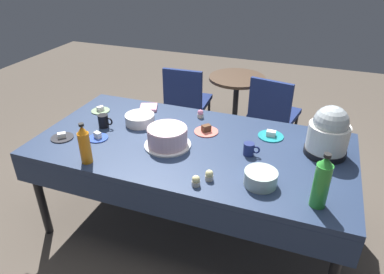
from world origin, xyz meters
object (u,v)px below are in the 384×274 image
Objects in this scene: potluck_table at (192,151)px; cupcake_vanilla at (209,175)px; coffee_mug_black at (104,121)px; maroon_chair_left at (186,98)px; dessert_plate_coral at (206,130)px; cupcake_berry at (196,181)px; soda_bottle_lime_soda at (322,182)px; cupcake_lemon at (200,114)px; dessert_plate_teal at (271,135)px; frosted_layer_cake at (167,137)px; dessert_plate_sage at (100,110)px; soda_bottle_orange_juice at (85,145)px; maroon_chair_right at (273,111)px; glass_salad_bowl at (261,178)px; dessert_plate_cobalt at (98,137)px; dessert_plate_charcoal at (62,137)px; slow_cooker at (329,133)px; coffee_mug_navy at (249,149)px; ceramic_snack_bowl at (140,119)px; cupcake_mint at (341,132)px; round_cafe_table at (236,96)px.

cupcake_vanilla reaches higher than potluck_table.
maroon_chair_left is at bearing 82.63° from coffee_mug_black.
dessert_plate_coral is 0.21× the size of maroon_chair_left.
cupcake_berry is 0.68m from soda_bottle_lime_soda.
cupcake_lemon is 0.75m from coffee_mug_black.
frosted_layer_cake is at bearing -149.95° from dessert_plate_teal.
cupcake_vanilla is at bearing -56.34° from potluck_table.
dessert_plate_sage is 0.78m from soda_bottle_orange_juice.
frosted_layer_cake is 1.52m from maroon_chair_right.
glass_salad_bowl is 1.20m from dessert_plate_cobalt.
dessert_plate_teal is 0.22× the size of maroon_chair_left.
maroon_chair_right reaches higher than dessert_plate_charcoal.
coffee_mug_navy is (-0.47, -0.19, -0.12)m from slow_cooker.
ceramic_snack_bowl is 1.41× the size of dessert_plate_charcoal.
cupcake_lemon is 0.99m from soda_bottle_orange_juice.
glass_salad_bowl is 1.44m from dessert_plate_charcoal.
soda_bottle_lime_soda reaches higher than coffee_mug_navy.
potluck_table is 0.94m from dessert_plate_charcoal.
potluck_table is 9.72× the size of ceramic_snack_bowl.
potluck_table is 0.51m from ceramic_snack_bowl.
dessert_plate_sage is 0.55× the size of soda_bottle_orange_juice.
glass_salad_bowl is 1.96m from maroon_chair_left.
dessert_plate_sage is (-0.90, 0.23, 0.07)m from potluck_table.
glass_salad_bowl is 0.60× the size of soda_bottle_lime_soda.
dessert_plate_charcoal is at bearing -102.92° from maroon_chair_left.
frosted_layer_cake is at bearing -9.24° from coffee_mug_black.
potluck_table is at bearing -168.61° from slow_cooker.
cupcake_vanilla is at bearing -35.07° from ceramic_snack_bowl.
cupcake_berry is (0.34, -0.36, -0.04)m from frosted_layer_cake.
ceramic_snack_bowl is 0.58m from dessert_plate_charcoal.
cupcake_mint is 1.79m from soda_bottle_orange_juice.
glass_salad_bowl reaches higher than dessert_plate_teal.
glass_salad_bowl reaches higher than dessert_plate_coral.
soda_bottle_orange_juice is 1.80m from maroon_chair_left.
ceramic_snack_bowl is 0.89m from cupcake_vanilla.
cupcake_vanilla is 1.70m from maroon_chair_right.
slow_cooker reaches higher than coffee_mug_black.
cupcake_lemon is (0.40, 0.27, -0.01)m from ceramic_snack_bowl.
coffee_mug_navy is at bearing -40.73° from cupcake_lemon.
cupcake_berry is at bearing -113.09° from dessert_plate_teal.
cupcake_lemon reaches higher than round_cafe_table.
soda_bottle_orange_juice is at bearing -156.16° from slow_cooker.
dessert_plate_teal is 0.57× the size of soda_bottle_lime_soda.
ceramic_snack_bowl reaches higher than cupcake_berry.
maroon_chair_left is 1.00× the size of maroon_chair_right.
glass_salad_bowl is at bearing -72.20° from round_cafe_table.
coffee_mug_navy reaches higher than dessert_plate_cobalt.
dessert_plate_cobalt is at bearing 172.09° from soda_bottle_lime_soda.
dessert_plate_teal is at bearing 2.37° from dessert_plate_sage.
dessert_plate_sage is 1.69m from maroon_chair_right.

